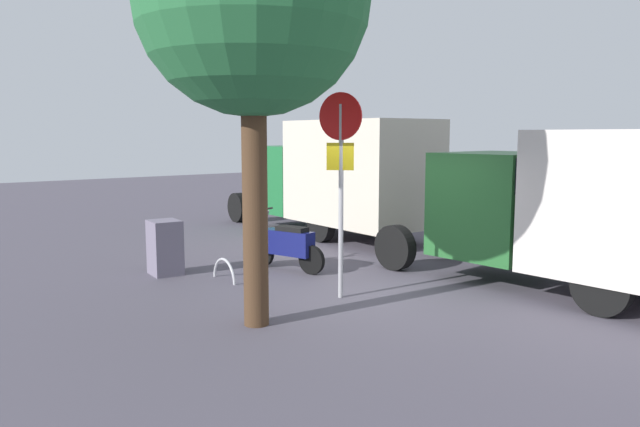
{
  "coord_description": "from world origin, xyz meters",
  "views": [
    {
      "loc": [
        -7.37,
        6.89,
        2.69
      ],
      "look_at": [
        1.37,
        0.11,
        1.25
      ],
      "focal_mm": 34.28,
      "sensor_mm": 36.0,
      "label": 1
    }
  ],
  "objects": [
    {
      "name": "box_truck_far",
      "position": [
        5.04,
        -3.38,
        1.65
      ],
      "size": [
        7.17,
        2.39,
        3.03
      ],
      "rotation": [
        0.0,
        0.0,
        -0.03
      ],
      "color": "black",
      "rests_on": "ground"
    },
    {
      "name": "box_truck_near",
      "position": [
        -2.33,
        -2.75,
        1.55
      ],
      "size": [
        6.88,
        2.55,
        2.75
      ],
      "rotation": [
        0.0,
        0.0,
        0.06
      ],
      "color": "black",
      "rests_on": "ground"
    },
    {
      "name": "motorcycle",
      "position": [
        2.41,
        0.11,
        0.52
      ],
      "size": [
        1.76,
        0.76,
        1.2
      ],
      "rotation": [
        0.0,
        0.0,
        0.3
      ],
      "color": "black",
      "rests_on": "ground"
    },
    {
      "name": "stop_sign",
      "position": [
        0.2,
        0.59,
        2.24
      ],
      "size": [
        0.71,
        0.33,
        3.35
      ],
      "color": "#9E9EA3",
      "rests_on": "ground"
    },
    {
      "name": "bike_rack_hoop",
      "position": [
        2.42,
        1.53,
        0.0
      ],
      "size": [
        0.85,
        0.08,
        0.85
      ],
      "primitive_type": "torus",
      "rotation": [
        1.57,
        0.0,
        -0.04
      ],
      "color": "#B7B7BC",
      "rests_on": "ground"
    },
    {
      "name": "ground_plane",
      "position": [
        0.0,
        0.0,
        0.0
      ],
      "size": [
        60.0,
        60.0,
        0.0
      ],
      "primitive_type": "plane",
      "color": "#4B4653"
    },
    {
      "name": "utility_cabinet",
      "position": [
        3.58,
        2.16,
        0.52
      ],
      "size": [
        0.66,
        0.59,
        1.05
      ],
      "primitive_type": "cube",
      "rotation": [
        0.0,
        0.0,
        -0.08
      ],
      "color": "slate",
      "rests_on": "ground"
    }
  ]
}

